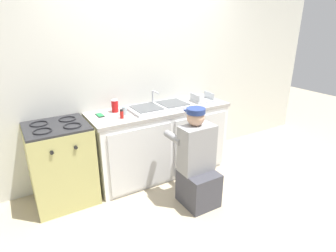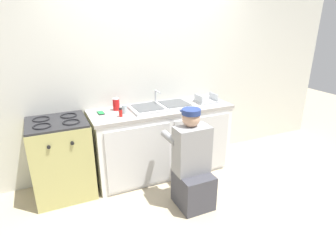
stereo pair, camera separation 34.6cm
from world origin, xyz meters
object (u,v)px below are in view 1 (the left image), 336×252
object	(u,v)px
plumber_person	(197,166)
water_glass	(124,111)
cell_phone	(100,115)
dish_rack_tray	(202,99)
sink_double_basin	(160,106)
stove_range	(62,164)
spice_bottle_red	(122,114)
soda_cup_red	(115,106)

from	to	relation	value
plumber_person	water_glass	size ratio (longest dim) A/B	11.04
cell_phone	dish_rack_tray	xyz separation A→B (m)	(1.40, -0.12, 0.02)
sink_double_basin	plumber_person	distance (m)	0.94
stove_range	dish_rack_tray	bearing A→B (deg)	-0.88
cell_phone	plumber_person	bearing A→B (deg)	-49.55
dish_rack_tray	stove_range	bearing A→B (deg)	179.12
sink_double_basin	water_glass	bearing A→B (deg)	-176.65
sink_double_basin	water_glass	xyz separation A→B (m)	(-0.49, -0.03, 0.03)
sink_double_basin	plumber_person	size ratio (longest dim) A/B	0.72
dish_rack_tray	sink_double_basin	bearing A→B (deg)	177.20
stove_range	spice_bottle_red	bearing A→B (deg)	-10.17
sink_double_basin	spice_bottle_red	world-z (taller)	sink_double_basin
cell_phone	spice_bottle_red	size ratio (longest dim) A/B	1.33
soda_cup_red	dish_rack_tray	size ratio (longest dim) A/B	0.54
sink_double_basin	soda_cup_red	bearing A→B (deg)	166.38
plumber_person	water_glass	world-z (taller)	plumber_person
plumber_person	sink_double_basin	bearing A→B (deg)	90.80
stove_range	cell_phone	bearing A→B (deg)	10.12
spice_bottle_red	plumber_person	bearing A→B (deg)	-49.72
stove_range	water_glass	distance (m)	0.92
stove_range	water_glass	bearing A→B (deg)	-1.99
stove_range	plumber_person	size ratio (longest dim) A/B	0.85
water_glass	plumber_person	bearing A→B (deg)	-57.12
soda_cup_red	water_glass	world-z (taller)	soda_cup_red
sink_double_basin	stove_range	xyz separation A→B (m)	(-1.26, -0.00, -0.47)
sink_double_basin	spice_bottle_red	distance (m)	0.58
soda_cup_red	spice_bottle_red	xyz separation A→B (m)	(-0.02, -0.26, -0.02)
sink_double_basin	water_glass	world-z (taller)	sink_double_basin
water_glass	dish_rack_tray	world-z (taller)	dish_rack_tray
soda_cup_red	stove_range	bearing A→B (deg)	-169.31
plumber_person	spice_bottle_red	bearing A→B (deg)	130.28
plumber_person	spice_bottle_red	world-z (taller)	plumber_person
plumber_person	soda_cup_red	world-z (taller)	plumber_person
spice_bottle_red	cell_phone	bearing A→B (deg)	130.99
sink_double_basin	spice_bottle_red	bearing A→B (deg)	-167.36
plumber_person	dish_rack_tray	xyz separation A→B (m)	(0.63, 0.78, 0.48)
cell_phone	dish_rack_tray	size ratio (longest dim) A/B	0.50
spice_bottle_red	dish_rack_tray	world-z (taller)	dish_rack_tray
spice_bottle_red	water_glass	bearing A→B (deg)	53.21
stove_range	plumber_person	bearing A→B (deg)	-32.35
sink_double_basin	cell_phone	world-z (taller)	sink_double_basin
plumber_person	cell_phone	size ratio (longest dim) A/B	7.89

